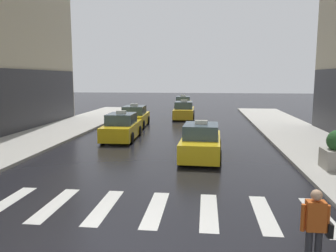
% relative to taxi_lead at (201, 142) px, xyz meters
% --- Properties ---
extents(crosswalk_markings, '(11.30, 2.80, 0.01)m').
position_rel_taxi_lead_xyz_m(crosswalk_markings, '(-1.97, -6.70, -0.72)').
color(crosswalk_markings, silver).
rests_on(crosswalk_markings, ground).
extents(taxi_lead, '(2.04, 4.59, 1.80)m').
position_rel_taxi_lead_xyz_m(taxi_lead, '(0.00, 0.00, 0.00)').
color(taxi_lead, yellow).
rests_on(taxi_lead, ground).
extents(taxi_second, '(2.02, 4.58, 1.80)m').
position_rel_taxi_lead_xyz_m(taxi_second, '(-4.98, 4.26, 0.00)').
color(taxi_second, yellow).
rests_on(taxi_second, ground).
extents(taxi_third, '(2.05, 4.59, 1.80)m').
position_rel_taxi_lead_xyz_m(taxi_third, '(-5.37, 9.87, 0.00)').
color(taxi_third, yellow).
rests_on(taxi_third, ground).
extents(taxi_fourth, '(2.00, 4.57, 1.80)m').
position_rel_taxi_lead_xyz_m(taxi_fourth, '(-1.84, 15.27, 0.00)').
color(taxi_fourth, gold).
rests_on(taxi_fourth, ground).
extents(taxi_fifth, '(2.02, 4.58, 1.80)m').
position_rel_taxi_lead_xyz_m(taxi_fifth, '(-2.52, 24.26, 0.00)').
color(taxi_fifth, gold).
rests_on(taxi_fifth, ground).
extents(pedestrian_with_handbag, '(0.60, 0.24, 1.65)m').
position_rel_taxi_lead_xyz_m(pedestrian_with_handbag, '(2.39, -9.42, 0.21)').
color(pedestrian_with_handbag, '#333338').
rests_on(pedestrian_with_handbag, ground).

